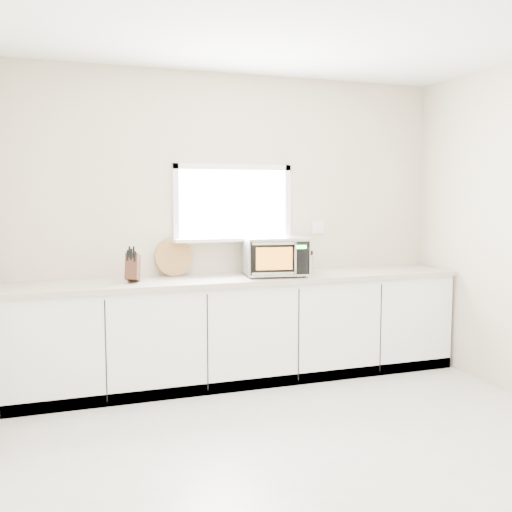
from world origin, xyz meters
name	(u,v)px	position (x,y,z in m)	size (l,w,h in m)	color
ground	(329,460)	(0.00, 0.00, 0.00)	(4.00, 4.00, 0.00)	beige
back_wall	(233,224)	(0.00, 2.00, 1.36)	(4.00, 0.17, 2.70)	beige
cabinets	(243,331)	(0.00, 1.70, 0.44)	(3.92, 0.60, 0.88)	white
countertop	(243,279)	(0.00, 1.69, 0.90)	(3.92, 0.64, 0.04)	beige
microwave	(276,256)	(0.29, 1.66, 1.10)	(0.59, 0.50, 0.34)	black
knife_block	(133,267)	(-0.95, 1.68, 1.05)	(0.16, 0.23, 0.30)	#422117
cutting_board	(174,257)	(-0.55, 1.94, 1.08)	(0.33, 0.33, 0.02)	#A47C3F
coffee_grinder	(307,262)	(0.63, 1.76, 1.02)	(0.15, 0.15, 0.20)	#B4B7BC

